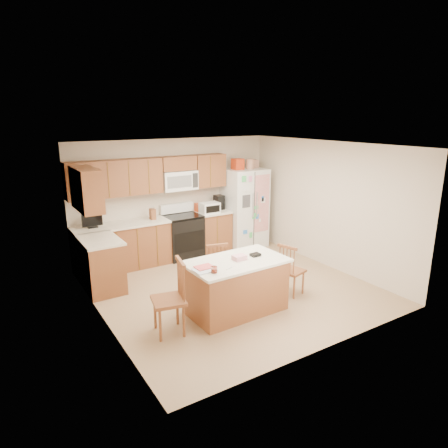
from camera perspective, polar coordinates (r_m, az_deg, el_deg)
ground at (r=7.19m, az=1.08°, el=-9.09°), size 4.50×4.50×0.00m
room_shell at (r=6.73m, az=1.15°, el=2.15°), size 4.60×4.60×2.52m
cabinetry at (r=7.99m, az=-11.90°, el=0.07°), size 3.36×1.56×2.15m
stove at (r=8.61m, az=-5.95°, el=-1.63°), size 0.76×0.65×1.13m
refrigerator at (r=9.21m, az=2.95°, el=2.44°), size 0.90×0.79×2.04m
island at (r=6.24m, az=1.72°, el=-8.79°), size 1.56×0.94×0.93m
windsor_chair_left at (r=5.67m, az=-7.66°, el=-10.64°), size 0.52×0.54×1.06m
windsor_chair_back at (r=6.88m, az=-1.31°, el=-6.37°), size 0.47×0.45×0.91m
windsor_chair_right at (r=6.89m, az=9.49°, el=-6.58°), size 0.46×0.47×0.90m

